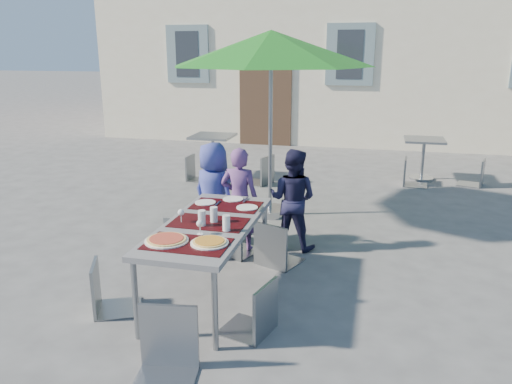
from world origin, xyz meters
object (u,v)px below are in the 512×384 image
(child_2, at_px, (293,199))
(bg_chair_l_0, at_px, (194,153))
(chair_3, at_px, (104,258))
(bg_chair_r_0, at_px, (263,152))
(cafe_table_1, at_px, (423,152))
(bg_chair_r_1, at_px, (479,156))
(cafe_table_0, at_px, (213,148))
(child_1, at_px, (239,199))
(bg_chair_l_1, at_px, (412,156))
(patio_umbrella, at_px, (271,50))
(dining_table, at_px, (209,228))
(pizza_near_left, at_px, (166,240))
(chair_2, at_px, (276,217))
(child_0, at_px, (214,194))
(pizza_near_right, at_px, (209,242))
(chair_4, at_px, (256,277))
(chair_0, at_px, (184,211))
(chair_5, at_px, (163,304))
(chair_1, at_px, (231,204))

(child_2, xyz_separation_m, bg_chair_l_0, (-2.29, 2.77, -0.11))
(chair_3, distance_m, bg_chair_r_0, 4.73)
(cafe_table_1, distance_m, bg_chair_r_1, 0.93)
(cafe_table_0, distance_m, bg_chair_r_1, 4.72)
(child_1, xyz_separation_m, bg_chair_l_1, (2.13, 3.55, -0.09))
(patio_umbrella, height_order, bg_chair_l_1, patio_umbrella)
(dining_table, xyz_separation_m, pizza_near_left, (-0.19, -0.54, 0.07))
(dining_table, distance_m, chair_2, 0.97)
(child_2, height_order, cafe_table_1, child_2)
(bg_chair_l_0, bearing_deg, child_0, -64.93)
(child_2, bearing_deg, patio_umbrella, -55.57)
(cafe_table_0, bearing_deg, pizza_near_left, -75.56)
(pizza_near_left, height_order, bg_chair_r_1, bg_chair_r_1)
(pizza_near_right, xyz_separation_m, cafe_table_0, (-1.66, 4.98, -0.21))
(patio_umbrella, xyz_separation_m, bg_chair_r_0, (-0.50, 1.65, -1.74))
(pizza_near_right, distance_m, cafe_table_1, 6.14)
(chair_2, distance_m, bg_chair_l_1, 4.23)
(chair_4, xyz_separation_m, bg_chair_r_0, (-1.06, 4.76, 0.05))
(chair_3, bearing_deg, chair_0, 79.95)
(chair_2, height_order, bg_chair_l_0, chair_2)
(child_2, relative_size, chair_3, 1.36)
(chair_5, height_order, cafe_table_0, chair_5)
(chair_4, bearing_deg, pizza_near_left, 179.23)
(chair_1, bearing_deg, bg_chair_l_0, 117.51)
(pizza_near_right, xyz_separation_m, chair_3, (-1.00, -0.00, -0.25))
(chair_0, height_order, cafe_table_0, chair_0)
(chair_1, bearing_deg, dining_table, -84.90)
(pizza_near_left, relative_size, bg_chair_r_0, 0.38)
(bg_chair_l_0, height_order, cafe_table_1, bg_chair_l_0)
(chair_0, height_order, chair_1, chair_1)
(chair_0, relative_size, patio_umbrella, 0.35)
(chair_4, bearing_deg, chair_1, 113.47)
(dining_table, height_order, child_0, child_0)
(cafe_table_0, distance_m, bg_chair_l_0, 0.39)
(chair_0, height_order, chair_3, chair_0)
(chair_4, relative_size, patio_umbrella, 0.32)
(chair_3, xyz_separation_m, bg_chair_r_1, (4.03, 5.52, 0.01))
(dining_table, distance_m, chair_4, 0.83)
(chair_2, bearing_deg, child_0, 150.88)
(dining_table, xyz_separation_m, chair_2, (0.47, 0.84, -0.14))
(pizza_near_right, height_order, chair_5, chair_5)
(bg_chair_l_1, bearing_deg, child_2, -114.60)
(child_2, xyz_separation_m, bg_chair_r_0, (-1.02, 2.79, -0.03))
(dining_table, relative_size, patio_umbrella, 0.67)
(chair_3, bearing_deg, bg_chair_r_1, 53.90)
(bg_chair_r_0, bearing_deg, pizza_near_left, -86.62)
(child_1, xyz_separation_m, cafe_table_0, (-1.43, 3.26, -0.06))
(child_2, bearing_deg, chair_0, 37.33)
(cafe_table_0, xyz_separation_m, bg_chair_r_1, (4.69, 0.54, -0.04))
(child_1, xyz_separation_m, cafe_table_1, (2.35, 4.04, -0.10))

